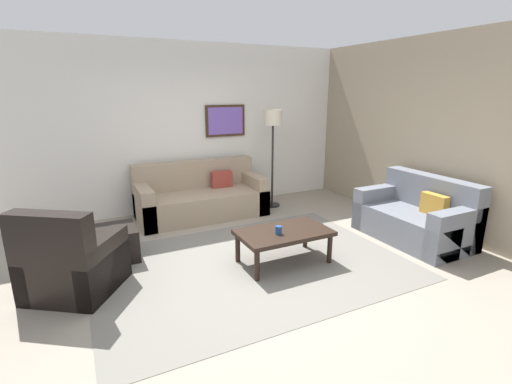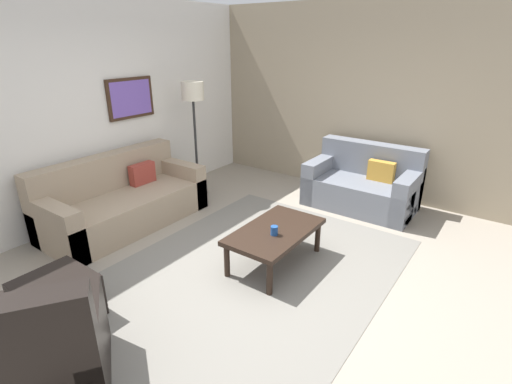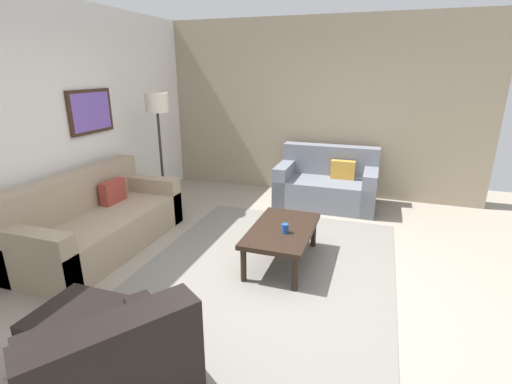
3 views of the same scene
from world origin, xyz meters
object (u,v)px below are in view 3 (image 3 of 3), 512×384
Objects in this scene: ottoman at (80,334)px; coffee_table at (282,232)px; couch_loveseat at (327,185)px; cup at (285,228)px; lamp_standing at (158,115)px; framed_artwork at (91,112)px; couch_main at (95,223)px.

coffee_table is at bearing -29.15° from ottoman.
couch_loveseat reaches higher than cup.
lamp_standing is at bearing 62.81° from cup.
lamp_standing is at bearing -39.86° from framed_artwork.
couch_loveseat reaches higher than coffee_table.
couch_main is 1.44m from framed_artwork.
framed_artwork is (-1.74, 2.79, 1.21)m from couch_loveseat.
ottoman is 2.05m from cup.
ottoman is 0.77× the size of framed_artwork.
couch_main is 1.39× the size of couch_loveseat.
couch_loveseat is at bearing -64.23° from lamp_standing.
coffee_table is 1.52× the size of framed_artwork.
lamp_standing is (-1.08, 2.25, 1.11)m from couch_loveseat.
lamp_standing is 2.36× the size of framed_artwork.
ottoman is at bearing 150.85° from coffee_table.
coffee_table is 2.52m from lamp_standing.
couch_main is at bearing 95.63° from cup.
framed_artwork is (0.33, 2.61, 1.15)m from coffee_table.
cup is at bearing -32.06° from ottoman.
lamp_standing reaches higher than ottoman.
couch_main is at bearing 174.87° from lamp_standing.
couch_main reaches higher than cup.
couch_main is 1.87× the size of coffee_table.
cup reaches higher than coffee_table.
cup is at bearing -84.37° from couch_main.
coffee_table is at bearing -81.43° from couch_main.
lamp_standing is 0.86m from framed_artwork.
couch_main is 3.68× the size of ottoman.
couch_main is 3.37m from couch_loveseat.
cup reaches higher than ottoman.
couch_loveseat is at bearing -44.60° from couch_main.
framed_artwork is at bearing 82.83° from coffee_table.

